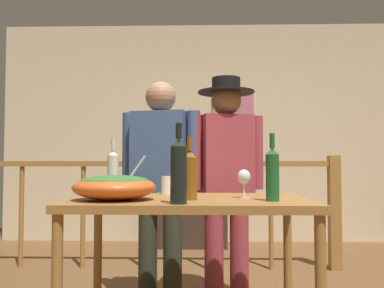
% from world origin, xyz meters
% --- Properties ---
extents(back_wall, '(5.51, 0.10, 2.73)m').
position_xyz_m(back_wall, '(0.00, 2.66, 1.36)').
color(back_wall, beige).
rests_on(back_wall, ground_plane).
extents(framed_picture, '(0.52, 0.03, 0.62)m').
position_xyz_m(framed_picture, '(0.16, 2.60, 1.52)').
color(framed_picture, '#C16A87').
extents(stair_railing, '(3.58, 0.10, 1.04)m').
position_xyz_m(stair_railing, '(-0.25, 1.26, 0.66)').
color(stair_railing, '#9E6B33').
rests_on(stair_railing, ground_plane).
extents(tv_console, '(0.90, 0.40, 0.53)m').
position_xyz_m(tv_console, '(-0.39, 2.31, 0.27)').
color(tv_console, '#38281E').
rests_on(tv_console, ground_plane).
extents(flat_screen_tv, '(0.67, 0.12, 0.47)m').
position_xyz_m(flat_screen_tv, '(-0.39, 2.28, 0.81)').
color(flat_screen_tv, black).
rests_on(flat_screen_tv, tv_console).
extents(serving_table, '(1.24, 0.80, 0.79)m').
position_xyz_m(serving_table, '(-0.29, -0.41, 0.70)').
color(serving_table, '#9E6B33').
rests_on(serving_table, ground_plane).
extents(salad_bowl, '(0.42, 0.42, 0.22)m').
position_xyz_m(salad_bowl, '(-0.66, -0.53, 0.86)').
color(salad_bowl, '#DB5B23').
rests_on(salad_bowl, serving_table).
extents(wine_glass, '(0.07, 0.07, 0.15)m').
position_xyz_m(wine_glass, '(-0.00, -0.39, 0.89)').
color(wine_glass, silver).
rests_on(wine_glass, serving_table).
extents(wine_bottle_amber, '(0.07, 0.07, 0.32)m').
position_xyz_m(wine_bottle_amber, '(-0.28, -0.52, 0.92)').
color(wine_bottle_amber, brown).
rests_on(wine_bottle_amber, serving_table).
extents(wine_bottle_clear, '(0.07, 0.07, 0.34)m').
position_xyz_m(wine_bottle_clear, '(-0.77, -0.10, 0.92)').
color(wine_bottle_clear, silver).
rests_on(wine_bottle_clear, serving_table).
extents(wine_bottle_dark, '(0.08, 0.08, 0.37)m').
position_xyz_m(wine_bottle_dark, '(-0.33, -0.73, 0.94)').
color(wine_bottle_dark, black).
rests_on(wine_bottle_dark, serving_table).
extents(wine_bottle_green, '(0.07, 0.07, 0.33)m').
position_xyz_m(wine_bottle_green, '(0.12, -0.58, 0.92)').
color(wine_bottle_green, '#1E5628').
rests_on(wine_bottle_green, serving_table).
extents(mug_white, '(0.11, 0.07, 0.11)m').
position_xyz_m(mug_white, '(-0.43, -0.12, 0.84)').
color(mug_white, white).
rests_on(mug_white, serving_table).
extents(person_standing_left, '(0.55, 0.30, 1.54)m').
position_xyz_m(person_standing_left, '(-0.51, 0.26, 0.90)').
color(person_standing_left, '#2D3323').
rests_on(person_standing_left, ground_plane).
extents(person_standing_right, '(0.52, 0.39, 1.56)m').
position_xyz_m(person_standing_right, '(-0.06, 0.26, 0.91)').
color(person_standing_right, '#9E3842').
rests_on(person_standing_right, ground_plane).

